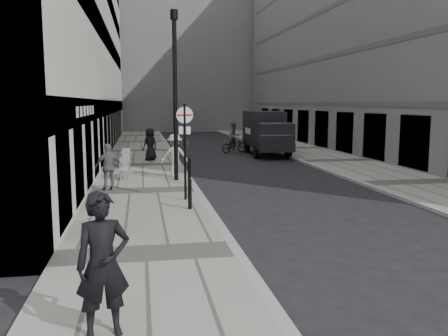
# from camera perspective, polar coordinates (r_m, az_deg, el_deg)

# --- Properties ---
(ground) EXTENTS (120.00, 120.00, 0.00)m
(ground) POSITION_cam_1_polar(r_m,az_deg,el_deg) (8.48, 5.10, -15.75)
(ground) COLOR black
(ground) RESTS_ON ground
(sidewalk) EXTENTS (4.00, 60.00, 0.12)m
(sidewalk) POSITION_cam_1_polar(r_m,az_deg,el_deg) (25.71, -9.78, 0.30)
(sidewalk) COLOR gray
(sidewalk) RESTS_ON ground
(far_sidewalk) EXTENTS (4.00, 60.00, 0.12)m
(far_sidewalk) POSITION_cam_1_polar(r_m,az_deg,el_deg) (27.99, 13.36, 0.81)
(far_sidewalk) COLOR gray
(far_sidewalk) RESTS_ON ground
(building_left) EXTENTS (4.00, 45.00, 18.00)m
(building_left) POSITION_cam_1_polar(r_m,az_deg,el_deg) (32.72, -17.59, 17.37)
(building_left) COLOR beige
(building_left) RESTS_ON ground
(building_right) EXTENTS (6.00, 45.00, 20.00)m
(building_right) POSITION_cam_1_polar(r_m,az_deg,el_deg) (36.40, 17.24, 17.98)
(building_right) COLOR slate
(building_right) RESTS_ON ground
(building_far) EXTENTS (24.00, 16.00, 22.00)m
(building_far) POSITION_cam_1_polar(r_m,az_deg,el_deg) (64.04, -6.97, 14.62)
(building_far) COLOR slate
(building_far) RESTS_ON ground
(walking_man) EXTENTS (0.85, 0.65, 2.07)m
(walking_man) POSITION_cam_1_polar(r_m,az_deg,el_deg) (6.93, -14.36, -11.21)
(walking_man) COLOR black
(walking_man) RESTS_ON sidewalk
(sign_post) EXTENTS (0.56, 0.11, 3.23)m
(sign_post) POSITION_cam_1_polar(r_m,az_deg,el_deg) (15.94, -4.73, 3.53)
(sign_post) COLOR black
(sign_post) RESTS_ON sidewalk
(lamppost) EXTENTS (0.32, 0.32, 7.03)m
(lamppost) POSITION_cam_1_polar(r_m,az_deg,el_deg) (20.06, -5.91, 9.63)
(lamppost) COLOR black
(lamppost) RESTS_ON sidewalk
(bollard_near) EXTENTS (0.14, 0.14, 1.03)m
(bollard_near) POSITION_cam_1_polar(r_m,az_deg,el_deg) (19.21, -4.20, -0.41)
(bollard_near) COLOR black
(bollard_near) RESTS_ON sidewalk
(bollard_far) EXTENTS (0.12, 0.12, 0.89)m
(bollard_far) POSITION_cam_1_polar(r_m,az_deg,el_deg) (14.72, -4.13, -3.23)
(bollard_far) COLOR black
(bollard_far) RESTS_ON sidewalk
(panel_van) EXTENTS (2.56, 6.12, 2.82)m
(panel_van) POSITION_cam_1_polar(r_m,az_deg,el_deg) (31.11, 5.07, 4.51)
(panel_van) COLOR black
(panel_van) RESTS_ON ground
(cyclist) EXTENTS (2.07, 1.45, 2.12)m
(cyclist) POSITION_cam_1_polar(r_m,az_deg,el_deg) (32.30, 1.23, 3.30)
(cyclist) COLOR black
(cyclist) RESTS_ON ground
(pedestrian_a) EXTENTS (1.11, 0.68, 1.77)m
(pedestrian_a) POSITION_cam_1_polar(r_m,az_deg,el_deg) (18.26, -13.70, 0.12)
(pedestrian_a) COLOR slate
(pedestrian_a) RESTS_ON sidewalk
(pedestrian_b) EXTENTS (1.24, 0.72, 1.91)m
(pedestrian_b) POSITION_cam_1_polar(r_m,az_deg,el_deg) (21.01, -5.96, 1.49)
(pedestrian_b) COLOR #AFA7A2
(pedestrian_b) RESTS_ON sidewalk
(pedestrian_c) EXTENTS (1.08, 0.99, 1.85)m
(pedestrian_c) POSITION_cam_1_polar(r_m,az_deg,el_deg) (27.39, -8.87, 2.85)
(pedestrian_c) COLOR black
(pedestrian_c) RESTS_ON sidewalk
(cafe_table_near) EXTENTS (0.68, 1.54, 0.88)m
(cafe_table_near) POSITION_cam_1_polar(r_m,az_deg,el_deg) (21.11, -11.92, -0.01)
(cafe_table_near) COLOR silver
(cafe_table_near) RESTS_ON sidewalk
(cafe_table_mid) EXTENTS (0.70, 1.59, 0.91)m
(cafe_table_mid) POSITION_cam_1_polar(r_m,az_deg,el_deg) (24.76, -11.65, 1.17)
(cafe_table_mid) COLOR #B6B6B9
(cafe_table_mid) RESTS_ON sidewalk
(cafe_table_far) EXTENTS (0.73, 1.64, 0.93)m
(cafe_table_far) POSITION_cam_1_polar(r_m,az_deg,el_deg) (24.62, -11.66, 1.17)
(cafe_table_far) COLOR silver
(cafe_table_far) RESTS_ON sidewalk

